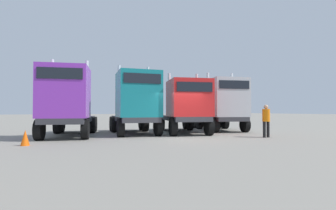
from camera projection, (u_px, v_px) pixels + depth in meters
name	position (u px, v px, depth m)	size (l,w,h in m)	color
ground	(186.00, 138.00, 13.45)	(200.00, 200.00, 0.00)	gray
semi_truck_purple	(67.00, 102.00, 13.87)	(3.94, 6.55, 4.42)	#333338
semi_truck_teal	(136.00, 102.00, 15.48)	(3.22, 5.99, 4.39)	#333338
semi_truck_red	(186.00, 106.00, 16.13)	(4.02, 6.85, 3.96)	#333338
semi_truck_silver	(224.00, 105.00, 18.14)	(3.88, 6.14, 4.32)	#333338
visitor_in_hivis	(266.00, 118.00, 13.94)	(0.44, 0.40, 1.81)	black
traffic_cone_near	(25.00, 138.00, 10.66)	(0.36, 0.36, 0.67)	#F2590C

